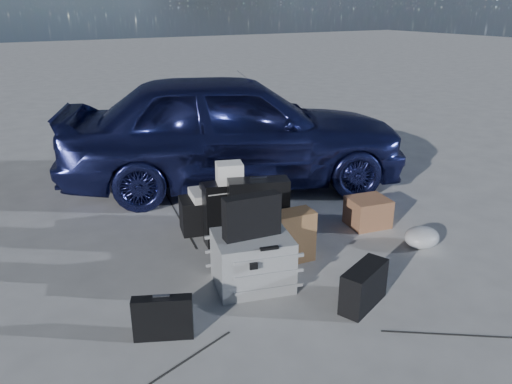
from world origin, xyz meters
The scene contains 15 objects.
ground centered at (0.00, 0.00, 0.00)m, with size 60.00×60.00×0.00m, color #B7B6B2.
car centered at (0.78, 2.42, 0.69)m, with size 1.63×4.05×1.38m, color navy.
pelican_case centered at (-0.21, 0.24, 0.21)m, with size 0.58×0.48×0.42m, color #989B9D.
laptop_bag centered at (-0.22, 0.24, 0.59)m, with size 0.45×0.11×0.34m, color black.
briefcase centered at (-1.06, -0.06, 0.15)m, with size 0.40×0.09×0.31m, color black.
suitcase_left centered at (0.12, 0.70, 0.34)m, with size 0.53×0.19×0.69m, color black.
suitcase_right centered at (0.00, 1.00, 0.30)m, with size 0.50×0.18×0.60m, color black.
white_carton centered at (-0.02, 0.99, 0.69)m, with size 0.23×0.18×0.18m, color white.
duffel_bag centered at (0.00, 1.33, 0.17)m, with size 0.68×0.29×0.34m, color black.
flat_box_white centered at (-0.02, 1.33, 0.38)m, with size 0.43×0.33×0.08m, color white.
flat_box_black centered at (-0.01, 1.34, 0.44)m, with size 0.25×0.18×0.05m, color black.
kraft_bag centered at (0.30, 0.42, 0.23)m, with size 0.34×0.20×0.45m, color #AD704B.
cardboard_box centered at (1.35, 0.64, 0.14)m, with size 0.38×0.33×0.29m, color #966141.
plastic_bag centered at (1.46, 0.03, 0.09)m, with size 0.34×0.29×0.19m, color #BBBEC2.
messenger_bag centered at (0.35, -0.43, 0.16)m, with size 0.45×0.17×0.32m, color black.
Camera 1 is at (-1.93, -2.78, 2.10)m, focal length 35.00 mm.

